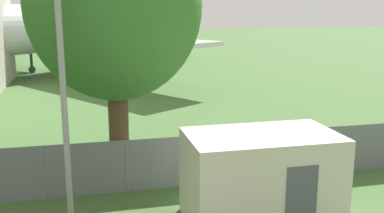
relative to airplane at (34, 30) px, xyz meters
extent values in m
cylinder|color=slate|center=(2.69, -26.67, -3.11)|extent=(0.07, 0.07, 1.71)
cylinder|color=slate|center=(5.24, -26.67, -3.11)|extent=(0.07, 0.07, 1.71)
cylinder|color=slate|center=(7.78, -26.67, -3.11)|extent=(0.07, 0.07, 1.71)
cylinder|color=slate|center=(10.33, -26.67, -3.11)|extent=(0.07, 0.07, 1.71)
cylinder|color=slate|center=(12.87, -26.67, -3.11)|extent=(0.07, 0.07, 1.71)
cube|color=slate|center=(5.24, -26.67, -3.11)|extent=(56.00, 0.01, 1.71)
cylinder|color=silver|center=(-0.33, -0.30, 0.05)|extent=(27.38, 24.94, 4.05)
cone|color=silver|center=(13.91, 12.34, 0.05)|extent=(6.21, 6.09, 3.65)
cube|color=silver|center=(7.17, -6.27, -0.56)|extent=(12.07, 14.93, 0.30)
cylinder|color=#939399|center=(5.97, -4.36, -1.62)|extent=(3.94, 3.78, 1.82)
cylinder|color=#939399|center=(-3.62, 6.45, -1.62)|extent=(3.94, 3.78, 1.82)
cube|color=silver|center=(11.10, 9.85, 0.46)|extent=(8.34, 8.82, 0.20)
cylinder|color=#2D2D33|center=(2.51, -1.02, -2.97)|extent=(0.24, 0.24, 1.99)
cylinder|color=#2D2D33|center=(2.51, -1.02, -3.68)|extent=(0.62, 0.60, 0.56)
cylinder|color=#2D2D33|center=(-0.71, 2.62, -2.97)|extent=(0.24, 0.24, 1.99)
cylinder|color=#2D2D33|center=(-0.71, 2.62, -3.68)|extent=(0.62, 0.60, 0.56)
cube|color=beige|center=(8.60, -29.52, -2.72)|extent=(4.03, 2.38, 2.49)
cube|color=#4C515B|center=(9.20, -30.72, -2.96)|extent=(0.84, 0.03, 1.90)
cylinder|color=#4C3823|center=(5.07, -26.03, -2.18)|extent=(0.65, 0.65, 3.57)
ellipsoid|color=#38702D|center=(5.07, -26.03, 1.89)|extent=(5.39, 5.39, 5.92)
cylinder|color=#99999E|center=(3.55, -28.75, -0.40)|extent=(0.16, 0.16, 7.12)
camera|label=1|loc=(4.15, -40.23, 1.78)|focal=42.00mm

